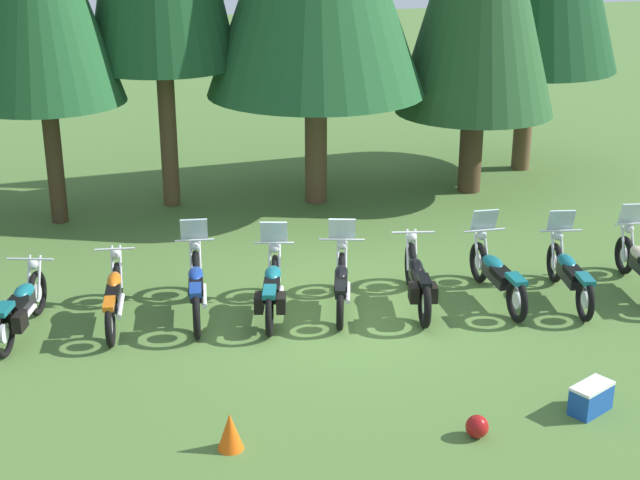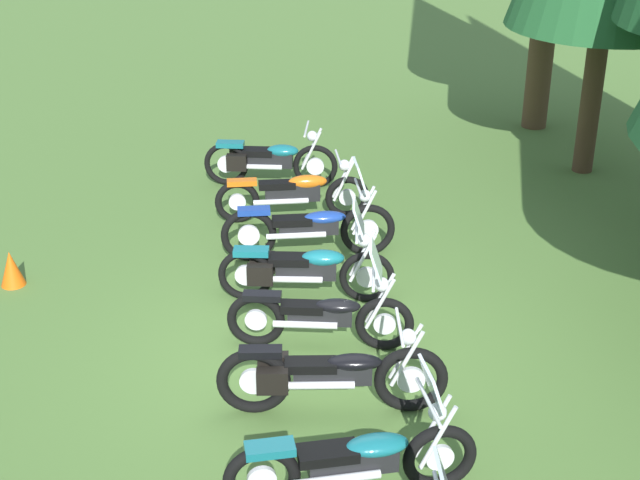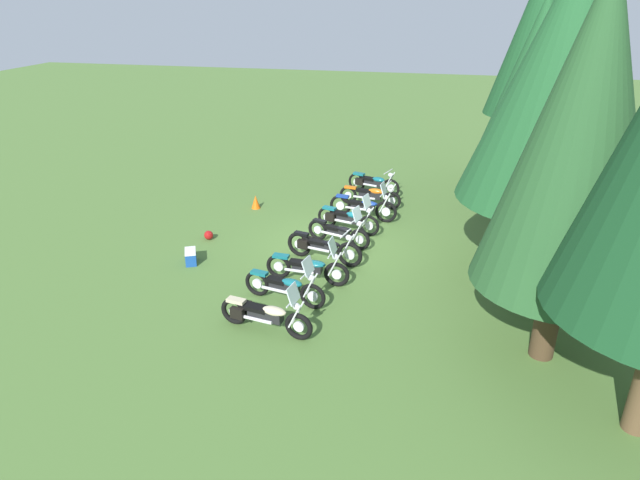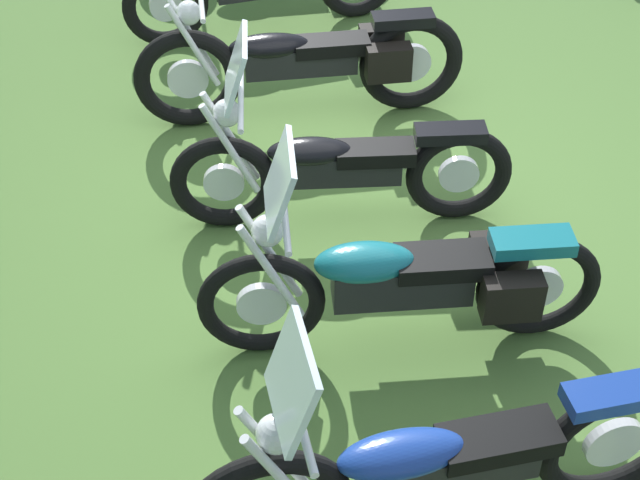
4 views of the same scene
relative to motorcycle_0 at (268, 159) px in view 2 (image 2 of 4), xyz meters
The scene contains 9 objects.
ground_plane 5.07m from the motorcycle_0, ahead, with size 80.00×80.00×0.00m, color #4C7033.
motorcycle_0 is the anchor object (origin of this frame).
motorcycle_1 1.40m from the motorcycle_0, ahead, with size 0.63×2.30×0.99m.
motorcycle_2 2.68m from the motorcycle_0, ahead, with size 0.64×2.39×1.39m.
motorcycle_3 3.84m from the motorcycle_0, ahead, with size 0.92×2.16×1.36m.
motorcycle_4 4.96m from the motorcycle_0, ahead, with size 0.93×2.09×1.35m.
motorcycle_5 6.19m from the motorcycle_0, ahead, with size 0.89×2.35×1.04m.
motorcycle_6 7.54m from the motorcycle_0, ahead, with size 0.73×2.35×1.36m.
traffic_cone 4.63m from the motorcycle_0, 57.54° to the right, with size 0.32×0.32×0.48m, color #EA590F.
Camera 2 is at (8.87, -2.17, 5.88)m, focal length 52.43 mm.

